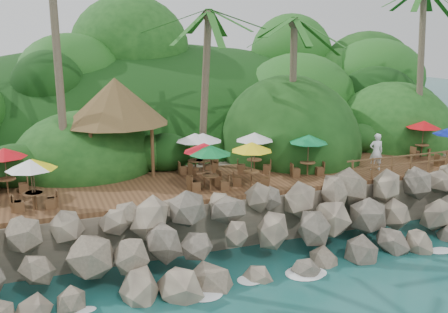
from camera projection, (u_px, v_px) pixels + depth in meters
name	position (u px, v px, depth m)	size (l,w,h in m)	color
ground	(281.00, 281.00, 19.04)	(140.00, 140.00, 0.00)	#19514F
land_base	(170.00, 158.00, 33.34)	(32.00, 25.20, 2.10)	gray
jungle_hill	(145.00, 150.00, 40.41)	(44.80, 28.00, 15.40)	#143811
seawall	(259.00, 233.00, 20.59)	(29.00, 4.00, 2.30)	gray
terrace	(224.00, 181.00, 23.98)	(26.00, 5.00, 0.20)	brown
jungle_foliage	(174.00, 177.00, 32.68)	(44.00, 16.00, 12.00)	#143811
foam_line	(278.00, 277.00, 19.31)	(25.20, 0.80, 0.06)	white
palapa	(115.00, 101.00, 24.47)	(5.04, 5.04, 4.60)	brown
dining_clusters	(227.00, 146.00, 23.28)	(23.00, 4.86, 2.01)	brown
railing	(420.00, 161.00, 24.87)	(8.30, 0.10, 1.00)	brown
waiter	(376.00, 152.00, 25.38)	(0.68, 0.45, 1.86)	white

